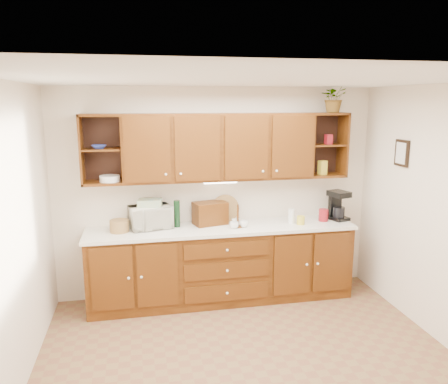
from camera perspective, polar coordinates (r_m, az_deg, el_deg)
name	(u,v)px	position (r m, az deg, el deg)	size (l,w,h in m)	color
floor	(251,366)	(4.40, 3.60, -21.68)	(4.00, 4.00, 0.00)	brown
ceiling	(255,79)	(3.68, 4.13, 14.45)	(4.00, 4.00, 0.00)	white
back_wall	(217,192)	(5.50, -0.89, -0.05)	(4.00, 4.00, 0.00)	#F1E2CB
left_wall	(8,247)	(3.86, -26.38, -6.45)	(3.50, 3.50, 0.00)	#F1E2CB
base_cabinets	(222,265)	(5.46, -0.29, -9.46)	(3.20, 0.60, 0.90)	#361906
countertop	(222,228)	(5.30, -0.27, -4.75)	(3.24, 0.64, 0.04)	white
upper_cabinets	(220,147)	(5.26, -0.49, 5.93)	(3.20, 0.33, 0.80)	#361906
undercabinet_light	(220,182)	(5.26, -0.47, 1.29)	(0.40, 0.05, 0.03)	white
framed_picture	(402,153)	(5.37, 22.22, 4.73)	(0.03, 0.24, 0.30)	black
wicker_basket	(119,226)	(5.21, -13.51, -4.33)	(0.22, 0.22, 0.14)	#9F7D42
microwave	(150,217)	(5.28, -9.59, -3.25)	(0.48, 0.33, 0.27)	#ECE5CC
towel_stack	(150,203)	(5.24, -9.66, -1.40)	(0.27, 0.20, 0.08)	#CDC060
wine_bottle	(177,214)	(5.28, -6.17, -2.83)	(0.07, 0.07, 0.33)	black
woven_tray	(225,221)	(5.51, 0.18, -3.79)	(0.35, 0.35, 0.02)	#9F7D42
bread_box	(210,213)	(5.37, -1.84, -2.78)	(0.40, 0.25, 0.28)	#361906
mug_tree	(238,224)	(5.27, 1.81, -4.14)	(0.26, 0.25, 0.28)	#361906
canister_red	(323,215)	(5.66, 12.85, -2.95)	(0.12, 0.12, 0.15)	maroon
canister_white	(291,216)	(5.48, 8.80, -3.13)	(0.08, 0.08, 0.18)	white
canister_yellow	(301,220)	(5.46, 9.98, -3.65)	(0.10, 0.10, 0.10)	gold
coffee_maker	(338,206)	(5.77, 14.61, -1.73)	(0.26, 0.30, 0.37)	black
bowl_stack	(99,147)	(5.16, -16.04, 5.69)	(0.17, 0.17, 0.04)	#283996
plate_stack	(110,179)	(5.19, -14.68, 1.71)	(0.23, 0.23, 0.07)	white
pantry_box_yellow	(322,168)	(5.65, 12.74, 3.13)	(0.10, 0.08, 0.17)	gold
pantry_box_red	(328,139)	(5.63, 13.49, 6.70)	(0.08, 0.07, 0.12)	maroon
potted_plant	(334,98)	(5.60, 14.15, 11.88)	(0.33, 0.28, 0.36)	#999999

